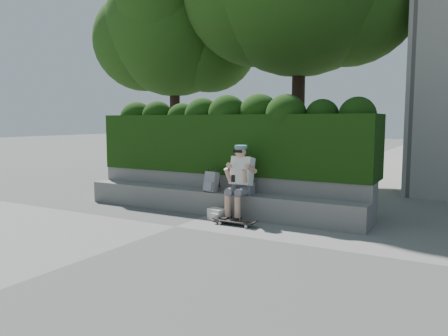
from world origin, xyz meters
The scene contains 9 objects.
ground centered at (0.00, 0.00, 0.00)m, with size 80.00×80.00×0.00m, color slate.
bench_ledge centered at (0.00, 1.25, 0.23)m, with size 6.00×0.45×0.45m, color gray.
planter_wall centered at (0.00, 1.73, 0.38)m, with size 6.00×0.50×0.75m, color gray.
hedge centered at (0.00, 1.95, 1.35)m, with size 6.00×1.00×1.20m, color black.
tree_right centered at (-4.37, 6.08, 4.89)m, with size 4.53×4.53×7.16m.
person centered at (0.71, 1.07, 0.75)m, with size 0.40×0.76×1.38m.
skateboard centered at (0.85, 0.58, 0.06)m, with size 0.73×0.20×0.08m.
backpack_plaid centered at (0.03, 1.15, 0.65)m, with size 0.27×0.14×0.39m, color #A7A8AC.
backpack_ground centered at (0.36, 0.81, 0.10)m, with size 0.32×0.23×0.21m, color silver.
Camera 1 is at (4.38, -6.04, 1.83)m, focal length 35.00 mm.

